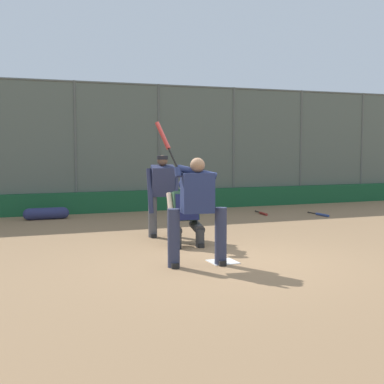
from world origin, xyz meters
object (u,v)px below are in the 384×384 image
(batter_at_plate, at_px, (197,207))
(umpire_home, at_px, (162,193))
(catcher_behind_plate, at_px, (186,211))
(spare_bat_near_backstop, at_px, (262,213))
(equipment_bag_dugout_side, at_px, (46,214))
(spare_bat_third_base_side, at_px, (321,215))

(batter_at_plate, bearing_deg, umpire_home, -89.66)
(catcher_behind_plate, relative_size, spare_bat_near_backstop, 1.53)
(catcher_behind_plate, height_order, equipment_bag_dugout_side, catcher_behind_plate)
(spare_bat_third_base_side, bearing_deg, spare_bat_near_backstop, -124.29)
(catcher_behind_plate, distance_m, equipment_bag_dugout_side, 5.14)
(catcher_behind_plate, height_order, spare_bat_near_backstop, catcher_behind_plate)
(spare_bat_near_backstop, bearing_deg, equipment_bag_dugout_side, -94.72)
(catcher_behind_plate, bearing_deg, spare_bat_near_backstop, -128.67)
(spare_bat_third_base_side, xyz_separation_m, equipment_bag_dugout_side, (6.93, -1.89, 0.12))
(catcher_behind_plate, distance_m, umpire_home, 1.12)
(catcher_behind_plate, relative_size, equipment_bag_dugout_side, 1.10)
(spare_bat_near_backstop, bearing_deg, umpire_home, -49.24)
(batter_at_plate, bearing_deg, equipment_bag_dugout_side, -68.58)
(spare_bat_near_backstop, distance_m, equipment_bag_dugout_side, 5.71)
(catcher_behind_plate, distance_m, spare_bat_near_backstop, 5.09)
(batter_at_plate, xyz_separation_m, spare_bat_near_backstop, (-3.98, -5.23, -0.88))
(catcher_behind_plate, bearing_deg, umpire_home, -78.15)
(umpire_home, relative_size, equipment_bag_dugout_side, 1.46)
(catcher_behind_plate, xyz_separation_m, equipment_bag_dugout_side, (2.05, -4.69, -0.50))
(catcher_behind_plate, height_order, spare_bat_third_base_side, catcher_behind_plate)
(batter_at_plate, xyz_separation_m, umpire_home, (-0.32, -2.71, -0.02))
(spare_bat_near_backstop, xyz_separation_m, equipment_bag_dugout_side, (5.60, -1.09, 0.12))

